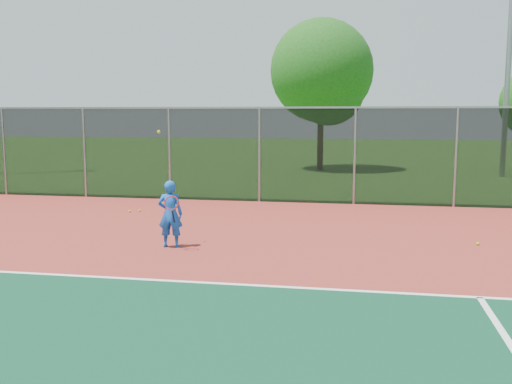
# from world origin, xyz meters

# --- Properties ---
(ground) EXTENTS (120.00, 120.00, 0.00)m
(ground) POSITION_xyz_m (0.00, 0.00, 0.00)
(ground) COLOR #2B631C
(ground) RESTS_ON ground
(court_apron) EXTENTS (30.00, 20.00, 0.02)m
(court_apron) POSITION_xyz_m (0.00, 2.00, 0.01)
(court_apron) COLOR maroon
(court_apron) RESTS_ON ground
(fence_back) EXTENTS (30.00, 0.06, 3.03)m
(fence_back) POSITION_xyz_m (0.00, 12.00, 1.56)
(fence_back) COLOR black
(fence_back) RESTS_ON court_apron
(tennis_player) EXTENTS (0.59, 0.61, 2.47)m
(tennis_player) POSITION_xyz_m (-3.76, 5.41, 0.74)
(tennis_player) COLOR blue
(tennis_player) RESTS_ON court_apron
(practice_ball_0) EXTENTS (0.07, 0.07, 0.07)m
(practice_ball_0) POSITION_xyz_m (-6.31, 9.31, 0.06)
(practice_ball_0) COLOR #C3CD17
(practice_ball_0) RESTS_ON court_apron
(practice_ball_1) EXTENTS (0.07, 0.07, 0.07)m
(practice_ball_1) POSITION_xyz_m (2.69, 6.74, 0.06)
(practice_ball_1) COLOR #C3CD17
(practice_ball_1) RESTS_ON court_apron
(practice_ball_3) EXTENTS (0.07, 0.07, 0.07)m
(practice_ball_3) POSITION_xyz_m (-6.08, 9.50, 0.06)
(practice_ball_3) COLOR #C3CD17
(practice_ball_3) RESTS_ON court_apron
(practice_ball_4) EXTENTS (0.07, 0.07, 0.07)m
(practice_ball_4) POSITION_xyz_m (-3.91, 5.47, 0.06)
(practice_ball_4) COLOR #C3CD17
(practice_ball_4) RESTS_ON court_apron
(floodlight_n) EXTENTS (0.90, 0.40, 12.17)m
(floodlight_n) POSITION_xyz_m (6.54, 21.34, 6.86)
(floodlight_n) COLOR gray
(floodlight_n) RESTS_ON ground
(tree_back_left) EXTENTS (5.12, 5.12, 7.52)m
(tree_back_left) POSITION_xyz_m (-1.70, 22.99, 4.72)
(tree_back_left) COLOR #342213
(tree_back_left) RESTS_ON ground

